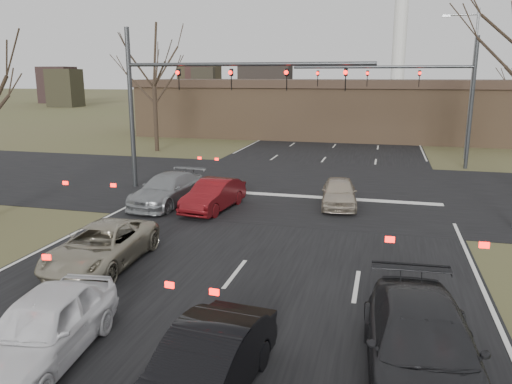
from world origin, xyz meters
TOP-DOWN VIEW (x-y plane):
  - ground at (0.00, 0.00)m, footprint 360.00×360.00m
  - road_main at (0.00, 60.00)m, footprint 14.00×300.00m
  - road_cross at (0.00, 15.00)m, footprint 200.00×14.00m
  - building at (2.00, 38.00)m, footprint 42.40×10.40m
  - mast_arm_near at (-5.23, 13.00)m, footprint 12.12×0.24m
  - mast_arm_far at (6.18, 23.00)m, footprint 11.12×0.24m
  - streetlight_right_far at (9.32, 27.00)m, footprint 2.34×0.25m
  - tree_left_far at (-13.00, 25.00)m, footprint 5.70×5.70m
  - car_silver_suv at (-4.13, 2.64)m, footprint 2.32×4.67m
  - car_white_sedan at (-2.44, -2.29)m, footprint 2.16×4.39m
  - car_black_hatch at (1.19, -2.66)m, footprint 1.77×4.14m
  - car_charcoal_sedan at (4.93, -1.18)m, footprint 2.40×5.27m
  - car_grey_ahead at (-5.32, 10.04)m, footprint 2.38×4.90m
  - car_red_ahead at (-3.00, 9.68)m, footprint 1.87×4.14m
  - car_silver_ahead at (2.19, 11.65)m, footprint 1.87×3.86m

SIDE VIEW (x-z plane):
  - ground at x=0.00m, z-range 0.00..0.00m
  - road_main at x=0.00m, z-range 0.00..0.02m
  - road_cross at x=0.00m, z-range 0.00..0.03m
  - car_silver_ahead at x=2.19m, z-range 0.00..1.27m
  - car_silver_suv at x=-4.13m, z-range 0.00..1.27m
  - car_red_ahead at x=-3.00m, z-range 0.00..1.32m
  - car_black_hatch at x=1.19m, z-range 0.00..1.33m
  - car_grey_ahead at x=-5.32m, z-range 0.00..1.37m
  - car_white_sedan at x=-2.44m, z-range 0.00..1.44m
  - car_charcoal_sedan at x=4.93m, z-range 0.00..1.50m
  - building at x=2.00m, z-range 0.02..5.32m
  - mast_arm_far at x=6.18m, z-range 1.02..9.02m
  - mast_arm_near at x=-5.23m, z-range 1.07..9.07m
  - streetlight_right_far at x=9.32m, z-range 0.59..10.59m
  - tree_left_far at x=-13.00m, z-range 2.59..12.09m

